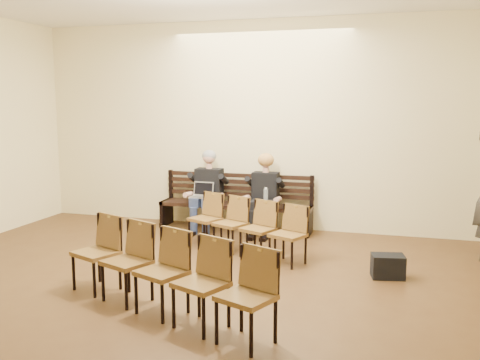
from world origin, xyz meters
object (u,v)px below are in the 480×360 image
object	(u,v)px
water_bottle	(266,203)
chair_row_front	(244,227)
bench	(235,217)
chair_row_back	(162,273)
seated_man	(207,191)
seated_woman	(264,197)
laptop	(201,198)
bag	(388,266)

from	to	relation	value
water_bottle	chair_row_front	xyz separation A→B (m)	(-0.08, -0.97, -0.17)
bench	chair_row_front	world-z (taller)	chair_row_front
bench	water_bottle	world-z (taller)	water_bottle
chair_row_back	seated_man	bearing A→B (deg)	125.21
seated_woman	water_bottle	distance (m)	0.27
bench	laptop	bearing A→B (deg)	-145.66
seated_woman	water_bottle	bearing A→B (deg)	-70.45
bench	water_bottle	bearing A→B (deg)	-31.13
seated_woman	bag	xyz separation A→B (m)	(2.00, -1.72, -0.47)
laptop	bag	world-z (taller)	laptop
seated_woman	laptop	distance (m)	1.05
bench	seated_woman	bearing A→B (deg)	-12.74
seated_man	seated_woman	size ratio (longest dim) A/B	1.08
bench	chair_row_front	size ratio (longest dim) A/B	1.35
water_bottle	chair_row_back	bearing A→B (deg)	-95.10
water_bottle	chair_row_back	distance (m)	3.29
seated_man	water_bottle	size ratio (longest dim) A/B	5.63
chair_row_front	chair_row_back	world-z (taller)	chair_row_back
seated_woman	chair_row_back	distance (m)	3.54
seated_woman	bag	distance (m)	2.68
seated_man	bag	distance (m)	3.48
water_bottle	bag	distance (m)	2.44
laptop	chair_row_front	bearing A→B (deg)	-42.81
bench	seated_man	xyz separation A→B (m)	(-0.45, -0.12, 0.44)
seated_man	bag	xyz separation A→B (m)	(2.98, -1.72, -0.52)
water_bottle	bag	xyz separation A→B (m)	(1.91, -1.46, -0.42)
bag	chair_row_front	world-z (taller)	chair_row_front
seated_man	chair_row_back	distance (m)	3.62
laptop	chair_row_front	distance (m)	1.45
laptop	bag	size ratio (longest dim) A/B	0.88
water_bottle	laptop	bearing A→B (deg)	177.99
seated_woman	chair_row_back	world-z (taller)	seated_woman
seated_woman	laptop	xyz separation A→B (m)	(-1.02, -0.22, -0.04)
laptop	chair_row_front	xyz separation A→B (m)	(1.03, -1.00, -0.18)
bench	seated_man	size ratio (longest dim) A/B	1.97
seated_woman	laptop	world-z (taller)	seated_woman
bench	laptop	distance (m)	0.69
bag	chair_row_back	distance (m)	2.87
seated_man	chair_row_back	size ratio (longest dim) A/B	0.50
seated_man	chair_row_front	xyz separation A→B (m)	(0.99, -1.22, -0.27)
seated_man	laptop	world-z (taller)	seated_man
seated_woman	laptop	bearing A→B (deg)	-168.06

